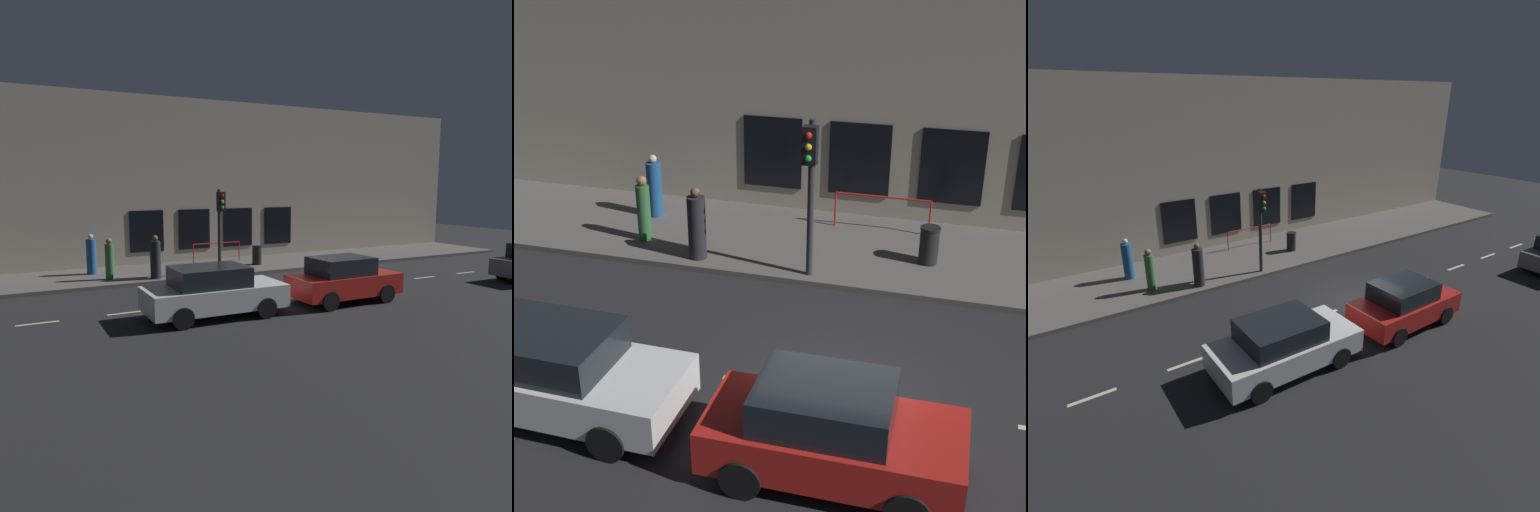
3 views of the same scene
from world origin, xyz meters
The scene contains 12 objects.
ground_plane centered at (0.00, 0.00, 0.00)m, with size 60.00×60.00×0.00m, color #232326.
sidewalk centered at (6.25, 0.00, 0.07)m, with size 4.50×32.00×0.15m.
building_facade centered at (8.80, 0.00, 4.12)m, with size 0.65×32.00×8.26m.
lane_centre_line centered at (0.00, -1.00, 0.00)m, with size 0.12×27.20×0.01m.
traffic_light centered at (4.26, 1.63, 2.64)m, with size 0.49×0.32×3.67m.
parked_car_0 centered at (-1.73, 4.52, 0.79)m, with size 2.01×4.31×1.58m.
parked_car_2 centered at (-1.99, -0.22, 0.79)m, with size 1.87×3.88×1.58m.
pedestrian_0 centered at (4.52, 4.47, 0.97)m, with size 0.51×0.51×1.81m.
pedestrian_1 centered at (6.85, 6.64, 0.95)m, with size 0.45×0.45×1.75m.
pedestrian_2 centered at (5.22, 6.20, 0.95)m, with size 0.48×0.48×1.71m.
trash_bin centered at (5.79, -0.97, 0.62)m, with size 0.48×0.48×0.93m.
red_railing centered at (7.51, 0.41, 0.90)m, with size 0.05×2.56×0.97m.
Camera 3 is at (-9.90, 10.02, 7.32)m, focal length 28.58 mm.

